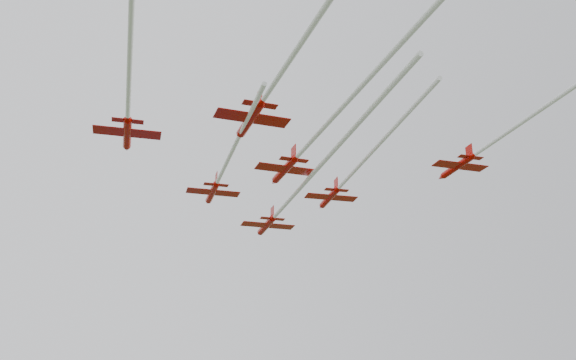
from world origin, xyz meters
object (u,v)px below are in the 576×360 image
object	(u,v)px
jet_row3_mid	(317,135)
jet_row4_left	(277,80)
jet_lead	(294,195)
jet_row2_left	(221,174)
jet_row3_right	(514,127)
jet_row3_left	(129,81)
jet_row2_right	(349,177)

from	to	relation	value
jet_row3_mid	jet_row4_left	bearing A→B (deg)	-130.37
jet_row3_mid	jet_row4_left	size ratio (longest dim) A/B	1.11
jet_lead	jet_row2_left	bearing A→B (deg)	-170.77
jet_row3_right	jet_row3_left	bearing A→B (deg)	178.99
jet_row3_left	jet_row3_right	xyz separation A→B (m)	(50.30, -4.52, 0.67)
jet_row3_left	jet_row3_right	distance (m)	50.50
jet_lead	jet_row3_mid	xyz separation A→B (m)	(-4.76, -20.48, 0.94)
jet_row3_mid	jet_row3_right	xyz separation A→B (m)	(25.90, -7.10, 2.32)
jet_row2_right	jet_row4_left	bearing A→B (deg)	-122.74
jet_lead	jet_row3_right	world-z (taller)	jet_row3_right
jet_row2_left	jet_row3_left	bearing A→B (deg)	-121.79
jet_row3_mid	jet_row3_right	world-z (taller)	jet_row3_right
jet_row3_left	jet_row3_mid	bearing A→B (deg)	12.94
jet_row2_right	jet_row4_left	xyz separation A→B (m)	(-21.33, -25.43, -0.54)
jet_row2_right	jet_lead	bearing A→B (deg)	152.18
jet_row2_right	jet_row3_left	bearing A→B (deg)	-146.64
jet_lead	jet_row2_right	size ratio (longest dim) A/B	1.41
jet_lead	jet_row2_left	xyz separation A→B (m)	(-12.20, -0.97, 1.62)
jet_row2_right	jet_row3_left	world-z (taller)	jet_row3_left
jet_row3_mid	jet_row3_right	size ratio (longest dim) A/B	0.96
jet_row2_right	jet_row3_mid	distance (m)	19.59
jet_row3_mid	jet_row4_left	xyz separation A→B (m)	(-9.21, -10.12, 0.88)
jet_lead	jet_row2_right	world-z (taller)	jet_row2_right
jet_row2_right	jet_row3_left	distance (m)	40.67
jet_row2_left	jet_row3_mid	bearing A→B (deg)	-63.43
jet_row3_right	jet_row2_right	bearing A→B (deg)	125.68
jet_lead	jet_row2_right	distance (m)	9.30
jet_row2_left	jet_row3_mid	distance (m)	20.90
jet_lead	jet_row3_mid	distance (m)	21.05
jet_row3_left	jet_row3_mid	world-z (taller)	jet_row3_left
jet_lead	jet_row3_left	distance (m)	37.27
jet_row3_right	jet_lead	bearing A→B (deg)	131.58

